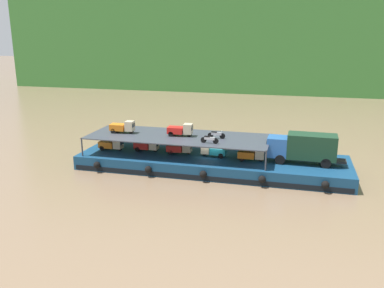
# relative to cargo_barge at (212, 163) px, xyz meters

# --- Properties ---
(ground_plane) EXTENTS (400.00, 400.00, 0.00)m
(ground_plane) POSITION_rel_cargo_barge_xyz_m (0.00, 0.03, -0.75)
(ground_plane) COLOR #7F664C
(cargo_barge) EXTENTS (29.00, 8.55, 1.50)m
(cargo_barge) POSITION_rel_cargo_barge_xyz_m (0.00, 0.00, 0.00)
(cargo_barge) COLOR navy
(cargo_barge) RESTS_ON ground
(covered_lorry) EXTENTS (7.90, 2.46, 3.10)m
(covered_lorry) POSITION_rel_cargo_barge_xyz_m (9.52, -0.12, 2.44)
(covered_lorry) COLOR #285BA3
(covered_lorry) RESTS_ON cargo_barge
(cargo_rack) EXTENTS (19.80, 7.17, 2.00)m
(cargo_rack) POSITION_rel_cargo_barge_xyz_m (-3.80, 0.03, 2.69)
(cargo_rack) COLOR #383D47
(cargo_rack) RESTS_ON cargo_barge
(mini_truck_lower_stern) EXTENTS (2.77, 1.26, 1.38)m
(mini_truck_lower_stern) POSITION_rel_cargo_barge_xyz_m (-11.57, -0.51, 1.44)
(mini_truck_lower_stern) COLOR orange
(mini_truck_lower_stern) RESTS_ON cargo_barge
(mini_truck_lower_aft) EXTENTS (2.76, 1.23, 1.38)m
(mini_truck_lower_aft) POSITION_rel_cargo_barge_xyz_m (-7.50, 0.12, 1.44)
(mini_truck_lower_aft) COLOR red
(mini_truck_lower_aft) RESTS_ON cargo_barge
(mini_truck_lower_mid) EXTENTS (2.79, 1.29, 1.38)m
(mini_truck_lower_mid) POSITION_rel_cargo_barge_xyz_m (-3.63, 0.01, 1.44)
(mini_truck_lower_mid) COLOR red
(mini_truck_lower_mid) RESTS_ON cargo_barge
(mini_truck_lower_fore) EXTENTS (2.78, 1.28, 1.38)m
(mini_truck_lower_fore) POSITION_rel_cargo_barge_xyz_m (0.16, -0.02, 1.44)
(mini_truck_lower_fore) COLOR teal
(mini_truck_lower_fore) RESTS_ON cargo_barge
(mini_truck_lower_bow) EXTENTS (2.74, 1.20, 1.38)m
(mini_truck_lower_bow) POSITION_rel_cargo_barge_xyz_m (4.35, -0.50, 1.44)
(mini_truck_lower_bow) COLOR orange
(mini_truck_lower_bow) RESTS_ON cargo_barge
(mini_truck_upper_stern) EXTENTS (2.77, 1.25, 1.38)m
(mini_truck_upper_stern) POSITION_rel_cargo_barge_xyz_m (-10.29, -0.08, 3.44)
(mini_truck_upper_stern) COLOR orange
(mini_truck_upper_stern) RESTS_ON cargo_rack
(mini_truck_upper_mid) EXTENTS (2.78, 1.26, 1.38)m
(mini_truck_upper_mid) POSITION_rel_cargo_barge_xyz_m (-3.57, 0.16, 3.44)
(mini_truck_upper_mid) COLOR red
(mini_truck_upper_mid) RESTS_ON cargo_rack
(motorcycle_upper_port) EXTENTS (1.90, 0.55, 0.87)m
(motorcycle_upper_port) POSITION_rel_cargo_barge_xyz_m (0.15, -2.12, 3.18)
(motorcycle_upper_port) COLOR black
(motorcycle_upper_port) RESTS_ON cargo_rack
(motorcycle_upper_centre) EXTENTS (1.90, 0.55, 0.87)m
(motorcycle_upper_centre) POSITION_rel_cargo_barge_xyz_m (0.44, 0.03, 3.18)
(motorcycle_upper_centre) COLOR black
(motorcycle_upper_centre) RESTS_ON cargo_rack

